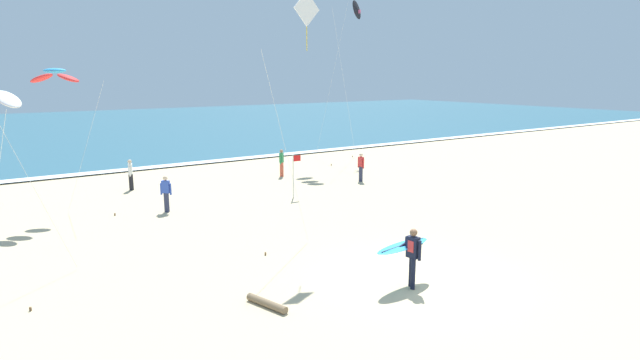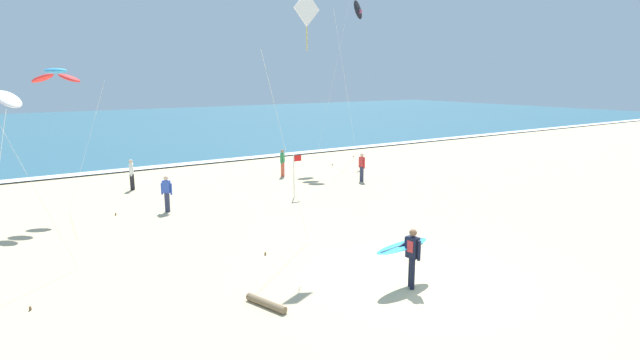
# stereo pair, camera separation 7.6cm
# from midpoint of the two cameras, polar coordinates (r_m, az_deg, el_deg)

# --- Properties ---
(ground_plane) EXTENTS (160.00, 160.00, 0.00)m
(ground_plane) POSITION_cam_midpoint_polar(r_m,az_deg,el_deg) (15.41, 11.01, -10.76)
(ground_plane) COLOR #D1BA8E
(ocean_water) EXTENTS (160.00, 60.00, 0.08)m
(ocean_water) POSITION_cam_midpoint_polar(r_m,az_deg,el_deg) (63.40, -24.80, 5.24)
(ocean_water) COLOR #2D6075
(ocean_water) RESTS_ON ground
(shoreline_foam) EXTENTS (160.00, 1.09, 0.01)m
(shoreline_foam) POSITION_cam_midpoint_polar(r_m,az_deg,el_deg) (34.65, -16.46, 1.55)
(shoreline_foam) COLOR white
(shoreline_foam) RESTS_ON ocean_water
(surfer_lead) EXTENTS (2.05, 1.02, 1.71)m
(surfer_lead) POSITION_cam_midpoint_polar(r_m,az_deg,el_deg) (14.54, 9.82, -7.69)
(surfer_lead) COLOR black
(surfer_lead) RESTS_ON ground
(kite_delta_charcoal_mid) EXTENTS (4.45, 2.74, 10.92)m
(kite_delta_charcoal_mid) POSITION_cam_midpoint_polar(r_m,az_deg,el_deg) (37.50, 4.36, 18.26)
(kite_delta_charcoal_mid) COLOR black
(kite_delta_charcoal_mid) RESTS_ON ground
(kite_arc_cobalt_high) EXTENTS (2.68, 2.69, 6.08)m
(kite_arc_cobalt_high) POSITION_cam_midpoint_polar(r_m,az_deg,el_deg) (23.92, -27.11, 10.24)
(kite_arc_cobalt_high) COLOR red
(kite_arc_cobalt_high) RESTS_ON ground
(kite_diamond_ivory_outer) EXTENTS (2.44, 0.44, 8.45)m
(kite_diamond_ivory_outer) POSITION_cam_midpoint_polar(r_m,az_deg,el_deg) (17.40, -1.52, 17.42)
(kite_diamond_ivory_outer) COLOR white
(kite_diamond_ivory_outer) RESTS_ON ground
(bystander_red_top) EXTENTS (0.22, 0.50, 1.59)m
(bystander_red_top) POSITION_cam_midpoint_polar(r_m,az_deg,el_deg) (28.60, 4.72, 1.44)
(bystander_red_top) COLOR #2D334C
(bystander_red_top) RESTS_ON ground
(bystander_blue_top) EXTENTS (0.40, 0.36, 1.59)m
(bystander_blue_top) POSITION_cam_midpoint_polar(r_m,az_deg,el_deg) (23.07, -16.53, -1.43)
(bystander_blue_top) COLOR #2D334C
(bystander_blue_top) RESTS_ON ground
(bystander_green_top) EXTENTS (0.39, 0.36, 1.59)m
(bystander_green_top) POSITION_cam_midpoint_polar(r_m,az_deg,el_deg) (30.01, -4.10, 1.93)
(bystander_green_top) COLOR #D8593F
(bystander_green_top) RESTS_ON ground
(bystander_white_top) EXTENTS (0.28, 0.48, 1.59)m
(bystander_white_top) POSITION_cam_midpoint_polar(r_m,az_deg,el_deg) (28.07, -20.08, 0.59)
(bystander_white_top) COLOR black
(bystander_white_top) RESTS_ON ground
(lifeguard_flag) EXTENTS (0.45, 0.05, 2.10)m
(lifeguard_flag) POSITION_cam_midpoint_polar(r_m,az_deg,el_deg) (24.69, -2.72, 0.94)
(lifeguard_flag) COLOR silver
(lifeguard_flag) RESTS_ON ground
(driftwood_log) EXTENTS (0.55, 1.32, 0.19)m
(driftwood_log) POSITION_cam_midpoint_polar(r_m,az_deg,el_deg) (13.52, -5.84, -13.43)
(driftwood_log) COLOR #846B4C
(driftwood_log) RESTS_ON ground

